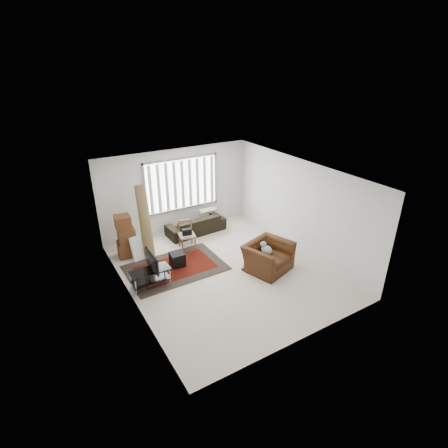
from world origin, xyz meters
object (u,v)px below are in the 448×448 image
object	(u,v)px
sofa	(196,222)
armchair	(268,255)
moving_boxes	(126,238)
side_chair	(187,234)
tv_stand	(150,275)

from	to	relation	value
sofa	armchair	xyz separation A→B (m)	(0.65, -2.98, 0.07)
moving_boxes	armchair	distance (m)	4.02
moving_boxes	side_chair	distance (m)	1.75
side_chair	armchair	bearing A→B (deg)	-47.56
moving_boxes	sofa	size ratio (longest dim) A/B	0.65
side_chair	tv_stand	bearing A→B (deg)	-129.27
moving_boxes	sofa	xyz separation A→B (m)	(2.38, 0.33, -0.21)
sofa	side_chair	bearing A→B (deg)	45.74
sofa	side_chair	distance (m)	1.05
side_chair	moving_boxes	bearing A→B (deg)	176.25
armchair	tv_stand	bearing A→B (deg)	146.86
tv_stand	side_chair	xyz separation A→B (m)	(1.65, 1.36, 0.11)
moving_boxes	armchair	xyz separation A→B (m)	(3.03, -2.65, -0.14)
moving_boxes	sofa	world-z (taller)	moving_boxes
moving_boxes	side_chair	size ratio (longest dim) A/B	1.49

